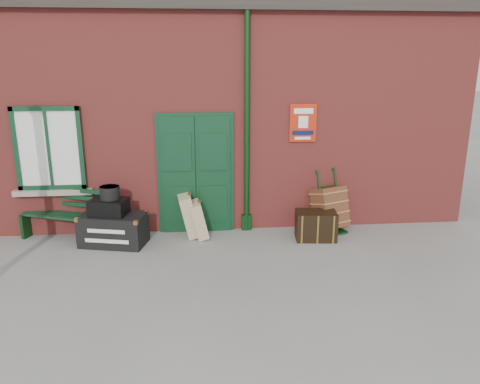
{
  "coord_description": "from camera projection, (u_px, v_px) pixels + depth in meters",
  "views": [
    {
      "loc": [
        -0.27,
        -7.05,
        3.18
      ],
      "look_at": [
        0.45,
        0.6,
        1.0
      ],
      "focal_mm": 35.0,
      "sensor_mm": 36.0,
      "label": 1
    }
  ],
  "objects": [
    {
      "name": "bench",
      "position": [
        66.0,
        213.0,
        8.53
      ],
      "size": [
        1.61,
        1.0,
        0.95
      ],
      "rotation": [
        0.0,
        0.0,
        -0.37
      ],
      "color": "#0E331C",
      "rests_on": "ground"
    },
    {
      "name": "porter_trolley",
      "position": [
        330.0,
        208.0,
        8.9
      ],
      "size": [
        0.75,
        0.78,
        1.16
      ],
      "rotation": [
        0.0,
        0.0,
        0.41
      ],
      "color": "black",
      "rests_on": "ground"
    },
    {
      "name": "hatbox",
      "position": [
        110.0,
        193.0,
        8.13
      ],
      "size": [
        0.4,
        0.4,
        0.22
      ],
      "primitive_type": "cylinder",
      "rotation": [
        0.0,
        0.0,
        -0.23
      ],
      "color": "black",
      "rests_on": "strongbox"
    },
    {
      "name": "ground",
      "position": [
        216.0,
        261.0,
        7.64
      ],
      "size": [
        80.0,
        80.0,
        0.0
      ],
      "primitive_type": "plane",
      "color": "gray",
      "rests_on": "ground"
    },
    {
      "name": "suitcase_back",
      "position": [
        189.0,
        215.0,
        8.67
      ],
      "size": [
        0.43,
        0.59,
        0.8
      ],
      "primitive_type": "cube",
      "rotation": [
        0.0,
        -0.21,
        0.11
      ],
      "color": "tan",
      "rests_on": "ground"
    },
    {
      "name": "station_building",
      "position": [
        208.0,
        107.0,
        10.4
      ],
      "size": [
        10.3,
        4.3,
        4.36
      ],
      "color": "#A53A35",
      "rests_on": "ground"
    },
    {
      "name": "houdini_trunk",
      "position": [
        113.0,
        229.0,
        8.28
      ],
      "size": [
        1.23,
        0.86,
        0.56
      ],
      "primitive_type": "cube",
      "rotation": [
        0.0,
        0.0,
        -0.23
      ],
      "color": "black",
      "rests_on": "ground"
    },
    {
      "name": "dark_trunk",
      "position": [
        316.0,
        225.0,
        8.54
      ],
      "size": [
        0.77,
        0.54,
        0.52
      ],
      "primitive_type": "cube",
      "rotation": [
        0.0,
        0.0,
        -0.1
      ],
      "color": "black",
      "rests_on": "ground"
    },
    {
      "name": "strongbox",
      "position": [
        109.0,
        207.0,
        8.16
      ],
      "size": [
        0.7,
        0.58,
        0.28
      ],
      "primitive_type": "cube",
      "rotation": [
        0.0,
        0.0,
        -0.23
      ],
      "color": "black",
      "rests_on": "houdini_trunk"
    },
    {
      "name": "suitcase_front",
      "position": [
        198.0,
        219.0,
        8.6
      ],
      "size": [
        0.39,
        0.53,
        0.69
      ],
      "primitive_type": "cube",
      "rotation": [
        0.0,
        -0.22,
        0.11
      ],
      "color": "tan",
      "rests_on": "ground"
    }
  ]
}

